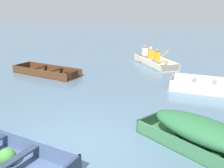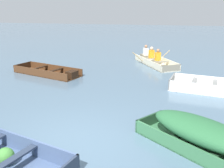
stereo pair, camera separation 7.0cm
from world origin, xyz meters
The scene contains 5 objects.
ground_plane centered at (0.00, 0.00, 0.00)m, with size 80.00×80.00×0.00m, color slate.
skiff_dark_varnish_near_moored centered at (-3.31, 5.66, 0.11)m, with size 3.50×2.04×0.34m.
skiff_white_mid_moored centered at (3.55, 4.82, 0.15)m, with size 2.64×1.66×0.41m.
skiff_green_far_moored centered at (2.84, 0.42, 0.41)m, with size 3.02×2.63×0.73m.
rowboat_cream_with_crew centered at (1.29, 9.00, 0.21)m, with size 2.57×3.35×0.91m.
Camera 2 is at (1.97, -4.65, 3.03)m, focal length 40.00 mm.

